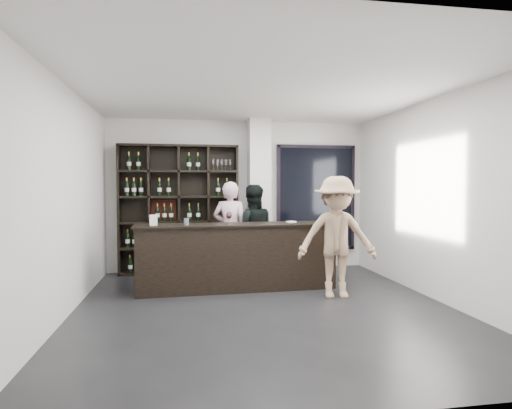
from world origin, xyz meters
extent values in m
cube|color=black|center=(0.00, 0.00, -0.01)|extent=(5.00, 5.50, 0.01)
cube|color=silver|center=(0.35, 2.47, 1.45)|extent=(0.40, 0.40, 2.90)
cube|color=black|center=(1.55, 2.69, 1.40)|extent=(1.60, 0.08, 2.10)
cube|color=black|center=(1.55, 2.69, 1.40)|extent=(1.48, 0.02, 1.98)
cube|color=black|center=(-0.24, 1.10, 0.51)|extent=(3.08, 0.58, 1.01)
cube|color=black|center=(-0.24, 1.10, 1.03)|extent=(3.16, 0.66, 0.03)
imported|color=beige|center=(-0.26, 1.85, 0.86)|extent=(0.73, 0.61, 1.71)
imported|color=black|center=(0.12, 1.85, 0.83)|extent=(0.86, 0.69, 1.66)
imported|color=#9E7C5F|center=(1.15, 0.40, 0.89)|extent=(1.24, 0.84, 1.78)
cylinder|color=#9DB1BD|center=(-1.02, 1.01, 1.09)|extent=(0.09, 0.09, 0.11)
cube|color=white|center=(0.66, 1.19, 1.05)|extent=(0.16, 0.16, 0.02)
cube|color=white|center=(-1.51, 1.02, 1.12)|extent=(0.12, 0.09, 0.16)
camera|label=1|loc=(-1.04, -5.55, 1.64)|focal=30.00mm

